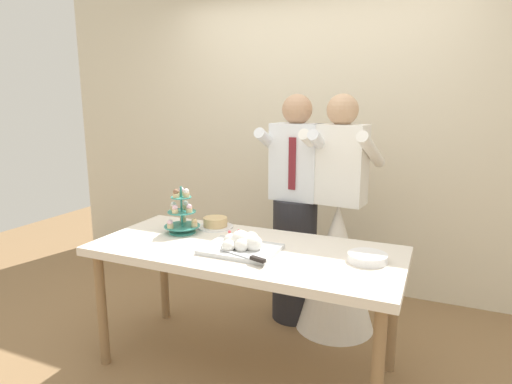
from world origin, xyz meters
TOP-DOWN VIEW (x-y plane):
  - ground_plane at (0.00, 0.00)m, footprint 8.00×8.00m
  - rear_wall at (0.00, 1.46)m, footprint 5.20×0.10m
  - dessert_table at (0.00, 0.00)m, footprint 1.80×0.80m
  - cupcake_stand at (-0.49, 0.09)m, footprint 0.23×0.23m
  - main_cake_tray at (0.01, -0.07)m, footprint 0.43×0.34m
  - plate_stack at (0.69, 0.05)m, footprint 0.21×0.21m
  - round_cake at (-0.35, 0.28)m, footprint 0.24×0.24m
  - person_groom at (0.07, 0.71)m, footprint 0.48×0.51m
  - person_bride at (0.39, 0.70)m, footprint 0.56×0.56m

SIDE VIEW (x-z plane):
  - ground_plane at x=0.00m, z-range 0.00..0.00m
  - person_bride at x=0.39m, z-range -0.25..1.41m
  - dessert_table at x=0.00m, z-range 0.31..1.09m
  - person_groom at x=0.07m, z-range -0.08..1.58m
  - plate_stack at x=0.69m, z-range 0.78..0.82m
  - round_cake at x=-0.35m, z-range 0.77..0.84m
  - main_cake_tray at x=0.01m, z-range 0.75..0.88m
  - cupcake_stand at x=-0.49m, z-range 0.74..1.05m
  - rear_wall at x=0.00m, z-range 0.00..2.90m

